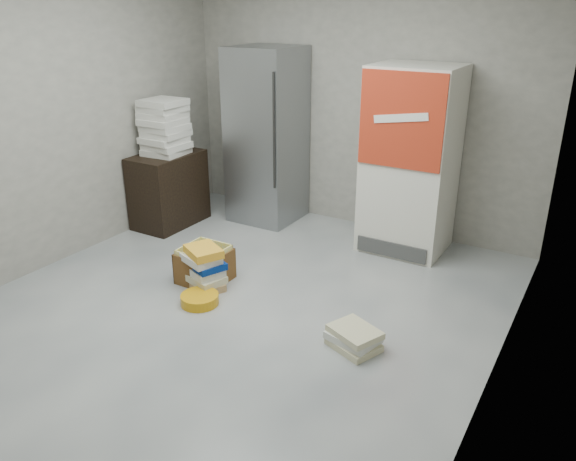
{
  "coord_description": "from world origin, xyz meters",
  "views": [
    {
      "loc": [
        2.43,
        -2.99,
        2.33
      ],
      "look_at": [
        0.23,
        0.7,
        0.57
      ],
      "focal_mm": 35.0,
      "sensor_mm": 36.0,
      "label": 1
    }
  ],
  "objects_px": {
    "wood_shelf": "(169,189)",
    "cardboard_box": "(205,267)",
    "phonebook_stack_main": "(205,268)",
    "coke_cooler": "(410,161)",
    "steel_fridge": "(267,136)"
  },
  "relations": [
    {
      "from": "coke_cooler",
      "to": "phonebook_stack_main",
      "type": "relative_size",
      "value": 4.37
    },
    {
      "from": "phonebook_stack_main",
      "to": "cardboard_box",
      "type": "relative_size",
      "value": 1.03
    },
    {
      "from": "wood_shelf",
      "to": "cardboard_box",
      "type": "bearing_deg",
      "value": -36.79
    },
    {
      "from": "steel_fridge",
      "to": "phonebook_stack_main",
      "type": "xyz_separation_m",
      "value": [
        0.48,
        -1.75,
        -0.76
      ]
    },
    {
      "from": "steel_fridge",
      "to": "coke_cooler",
      "type": "bearing_deg",
      "value": -0.18
    },
    {
      "from": "coke_cooler",
      "to": "wood_shelf",
      "type": "xyz_separation_m",
      "value": [
        -2.48,
        -0.72,
        -0.5
      ]
    },
    {
      "from": "steel_fridge",
      "to": "coke_cooler",
      "type": "relative_size",
      "value": 1.06
    },
    {
      "from": "steel_fridge",
      "to": "cardboard_box",
      "type": "distance_m",
      "value": 1.87
    },
    {
      "from": "wood_shelf",
      "to": "cardboard_box",
      "type": "relative_size",
      "value": 2.0
    },
    {
      "from": "wood_shelf",
      "to": "phonebook_stack_main",
      "type": "bearing_deg",
      "value": -38.02
    },
    {
      "from": "wood_shelf",
      "to": "phonebook_stack_main",
      "type": "distance_m",
      "value": 1.67
    },
    {
      "from": "wood_shelf",
      "to": "cardboard_box",
      "type": "xyz_separation_m",
      "value": [
        1.22,
        -0.91,
        -0.27
      ]
    },
    {
      "from": "coke_cooler",
      "to": "wood_shelf",
      "type": "relative_size",
      "value": 2.25
    },
    {
      "from": "coke_cooler",
      "to": "phonebook_stack_main",
      "type": "distance_m",
      "value": 2.22
    },
    {
      "from": "wood_shelf",
      "to": "cardboard_box",
      "type": "height_order",
      "value": "wood_shelf"
    }
  ]
}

